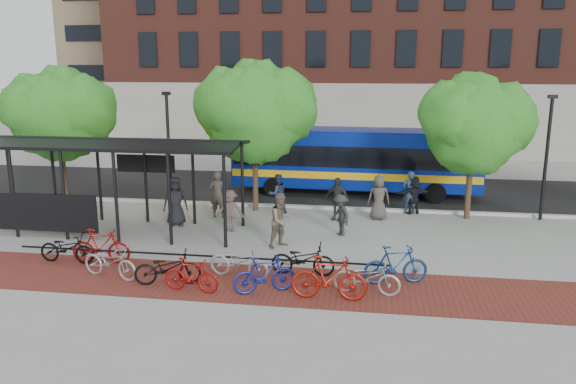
# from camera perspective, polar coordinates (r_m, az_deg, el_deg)

# --- Properties ---
(ground) EXTENTS (160.00, 160.00, 0.00)m
(ground) POSITION_cam_1_polar(r_m,az_deg,el_deg) (21.24, 2.83, -4.42)
(ground) COLOR #9E9E99
(ground) RESTS_ON ground
(asphalt_street) EXTENTS (160.00, 8.00, 0.01)m
(asphalt_street) POSITION_cam_1_polar(r_m,az_deg,el_deg) (28.95, 4.45, 0.27)
(asphalt_street) COLOR black
(asphalt_street) RESTS_ON ground
(curb) EXTENTS (160.00, 0.25, 0.12)m
(curb) POSITION_cam_1_polar(r_m,az_deg,el_deg) (25.06, 3.77, -1.59)
(curb) COLOR #B7B7B2
(curb) RESTS_ON ground
(brick_strip) EXTENTS (24.00, 3.00, 0.01)m
(brick_strip) POSITION_cam_1_polar(r_m,az_deg,el_deg) (16.93, -5.78, -9.09)
(brick_strip) COLOR maroon
(brick_strip) RESTS_ON ground
(bike_rack_rail) EXTENTS (12.00, 0.05, 0.95)m
(bike_rack_rail) POSITION_cam_1_polar(r_m,az_deg,el_deg) (18.08, -9.10, -7.74)
(bike_rack_rail) COLOR black
(bike_rack_rail) RESTS_ON ground
(building_brick) EXTENTS (55.00, 14.00, 20.00)m
(building_brick) POSITION_cam_1_polar(r_m,az_deg,el_deg) (47.01, 19.24, 16.72)
(building_brick) COLOR brown
(building_brick) RESTS_ON ground
(bus_shelter) EXTENTS (10.60, 3.07, 3.60)m
(bus_shelter) POSITION_cam_1_polar(r_m,az_deg,el_deg) (22.41, -18.43, 3.72)
(bus_shelter) COLOR black
(bus_shelter) RESTS_ON ground
(tree_a) EXTENTS (4.90, 4.00, 6.18)m
(tree_a) POSITION_cam_1_polar(r_m,az_deg,el_deg) (27.42, -22.10, 7.62)
(tree_a) COLOR #382619
(tree_a) RESTS_ON ground
(tree_b) EXTENTS (5.15, 4.20, 6.47)m
(tree_b) POSITION_cam_1_polar(r_m,az_deg,el_deg) (24.11, -3.18, 8.46)
(tree_b) COLOR #382619
(tree_b) RESTS_ON ground
(tree_c) EXTENTS (4.66, 3.80, 5.92)m
(tree_c) POSITION_cam_1_polar(r_m,az_deg,el_deg) (23.99, 18.52, 6.82)
(tree_c) COLOR #382619
(tree_c) RESTS_ON ground
(lamp_post_left) EXTENTS (0.35, 0.20, 5.12)m
(lamp_post_left) POSITION_cam_1_polar(r_m,az_deg,el_deg) (25.68, -12.03, 4.62)
(lamp_post_left) COLOR black
(lamp_post_left) RESTS_ON ground
(lamp_post_right) EXTENTS (0.35, 0.20, 5.12)m
(lamp_post_right) POSITION_cam_1_polar(r_m,az_deg,el_deg) (25.04, 24.80, 3.51)
(lamp_post_right) COLOR black
(lamp_post_right) RESTS_ON ground
(bus) EXTENTS (11.98, 3.12, 3.21)m
(bus) POSITION_cam_1_polar(r_m,az_deg,el_deg) (27.74, 6.86, 3.53)
(bus) COLOR navy
(bus) RESTS_ON ground
(bike_0) EXTENTS (1.92, 0.76, 0.99)m
(bike_0) POSITION_cam_1_polar(r_m,az_deg,el_deg) (19.60, -21.55, -5.32)
(bike_0) COLOR black
(bike_0) RESTS_ON ground
(bike_1) EXTENTS (1.96, 0.70, 1.15)m
(bike_1) POSITION_cam_1_polar(r_m,az_deg,el_deg) (19.15, -18.47, -5.25)
(bike_1) COLOR maroon
(bike_1) RESTS_ON ground
(bike_2) EXTENTS (2.08, 1.20, 1.03)m
(bike_2) POSITION_cam_1_polar(r_m,az_deg,el_deg) (17.82, -17.62, -6.74)
(bike_2) COLOR #9D9D9F
(bike_2) RESTS_ON ground
(bike_4) EXTENTS (2.04, 1.11, 1.02)m
(bike_4) POSITION_cam_1_polar(r_m,az_deg,el_deg) (16.87, -12.13, -7.56)
(bike_4) COLOR black
(bike_4) RESTS_ON ground
(bike_5) EXTENTS (1.70, 0.67, 0.99)m
(bike_5) POSITION_cam_1_polar(r_m,az_deg,el_deg) (16.23, -9.80, -8.34)
(bike_5) COLOR #9F110E
(bike_5) RESTS_ON ground
(bike_6) EXTENTS (2.04, 1.08, 1.02)m
(bike_6) POSITION_cam_1_polar(r_m,az_deg,el_deg) (17.08, -5.00, -7.05)
(bike_6) COLOR #A4A4A7
(bike_6) RESTS_ON ground
(bike_7) EXTENTS (1.85, 1.22, 1.08)m
(bike_7) POSITION_cam_1_polar(r_m,az_deg,el_deg) (15.94, -2.42, -8.38)
(bike_7) COLOR navy
(bike_7) RESTS_ON ground
(bike_8) EXTENTS (1.94, 0.68, 1.02)m
(bike_8) POSITION_cam_1_polar(r_m,az_deg,el_deg) (17.22, 1.52, -6.83)
(bike_8) COLOR black
(bike_8) RESTS_ON ground
(bike_9) EXTENTS (2.10, 0.61, 1.26)m
(bike_9) POSITION_cam_1_polar(r_m,az_deg,el_deg) (15.48, 4.19, -8.71)
(bike_9) COLOR #9C190E
(bike_9) RESTS_ON ground
(bike_10) EXTENTS (1.95, 0.84, 0.99)m
(bike_10) POSITION_cam_1_polar(r_m,az_deg,el_deg) (16.02, 8.02, -8.56)
(bike_10) COLOR #A5A5A7
(bike_10) RESTS_ON ground
(bike_11) EXTENTS (2.01, 1.02, 1.16)m
(bike_11) POSITION_cam_1_polar(r_m,az_deg,el_deg) (16.84, 10.87, -7.28)
(bike_11) COLOR navy
(bike_11) RESTS_ON ground
(pedestrian_0) EXTENTS (1.10, 0.86, 1.98)m
(pedestrian_0) POSITION_cam_1_polar(r_m,az_deg,el_deg) (22.71, -11.35, -0.93)
(pedestrian_0) COLOR black
(pedestrian_0) RESTS_ON ground
(pedestrian_1) EXTENTS (0.74, 0.51, 1.98)m
(pedestrian_1) POSITION_cam_1_polar(r_m,az_deg,el_deg) (23.60, -7.15, -0.25)
(pedestrian_1) COLOR #3C3630
(pedestrian_1) RESTS_ON ground
(pedestrian_2) EXTENTS (1.05, 0.98, 1.73)m
(pedestrian_2) POSITION_cam_1_polar(r_m,az_deg,el_deg) (24.09, -1.06, -0.19)
(pedestrian_2) COLOR navy
(pedestrian_2) RESTS_ON ground
(pedestrian_3) EXTENTS (1.17, 0.83, 1.65)m
(pedestrian_3) POSITION_cam_1_polar(r_m,az_deg,el_deg) (21.58, -5.90, -1.92)
(pedestrian_3) COLOR #4D3F39
(pedestrian_3) RESTS_ON ground
(pedestrian_4) EXTENTS (1.14, 0.77, 1.80)m
(pedestrian_4) POSITION_cam_1_polar(r_m,az_deg,el_deg) (23.12, 5.01, -0.70)
(pedestrian_4) COLOR #2B2B2B
(pedestrian_4) RESTS_ON ground
(pedestrian_5) EXTENTS (1.61, 1.05, 1.66)m
(pedestrian_5) POSITION_cam_1_polar(r_m,az_deg,el_deg) (24.67, 12.64, -0.27)
(pedestrian_5) COLOR black
(pedestrian_5) RESTS_ON ground
(pedestrian_6) EXTENTS (0.96, 0.67, 1.87)m
(pedestrian_6) POSITION_cam_1_polar(r_m,az_deg,el_deg) (23.45, 9.21, -0.55)
(pedestrian_6) COLOR #433C36
(pedestrian_6) RESTS_ON ground
(pedestrian_7) EXTENTS (0.72, 0.51, 1.86)m
(pedestrian_7) POSITION_cam_1_polar(r_m,az_deg,el_deg) (24.64, 12.28, -0.04)
(pedestrian_7) COLOR #1F3148
(pedestrian_7) RESTS_ON ground
(pedestrian_8) EXTENTS (1.18, 1.18, 1.93)m
(pedestrian_8) POSITION_cam_1_polar(r_m,az_deg,el_deg) (19.68, -0.67, -2.89)
(pedestrian_8) COLOR #665B4B
(pedestrian_8) RESTS_ON ground
(pedestrian_9) EXTENTS (1.07, 1.17, 1.57)m
(pedestrian_9) POSITION_cam_1_polar(r_m,az_deg,el_deg) (21.12, 5.36, -2.35)
(pedestrian_9) COLOR #2A2A2A
(pedestrian_9) RESTS_ON ground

